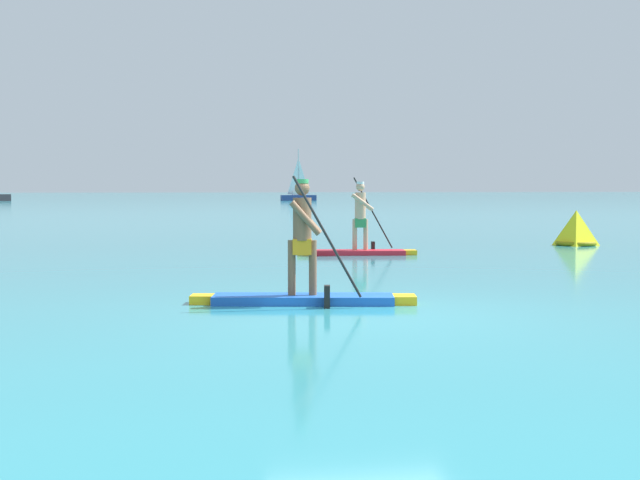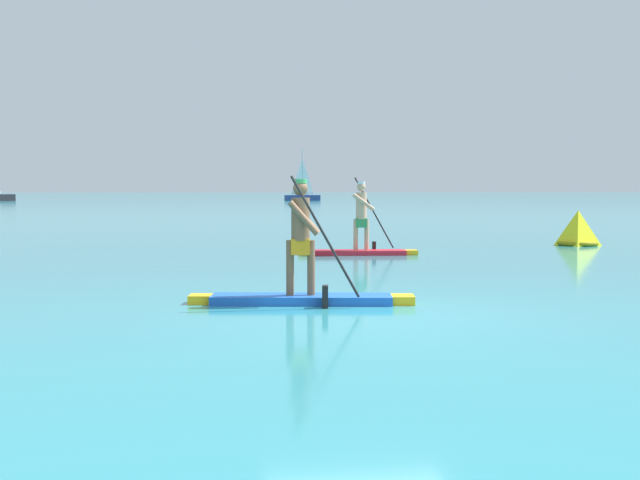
# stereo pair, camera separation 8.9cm
# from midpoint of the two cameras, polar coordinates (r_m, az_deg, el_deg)

# --- Properties ---
(ground) EXTENTS (440.00, 440.00, 0.00)m
(ground) POSITION_cam_midpoint_polar(r_m,az_deg,el_deg) (11.09, 3.13, -5.00)
(ground) COLOR teal
(paddleboarder_mid_center) EXTENTS (3.18, 1.09, 1.81)m
(paddleboarder_mid_center) POSITION_cam_midpoint_polar(r_m,az_deg,el_deg) (12.17, -1.25, -2.52)
(paddleboarder_mid_center) COLOR blue
(paddleboarder_mid_center) RESTS_ON ground
(paddleboarder_far_right) EXTENTS (2.89, 0.86, 1.90)m
(paddleboarder_far_right) POSITION_cam_midpoint_polar(r_m,az_deg,el_deg) (20.87, 2.45, 0.14)
(paddleboarder_far_right) COLOR red
(paddleboarder_far_right) RESTS_ON ground
(race_marker_buoy) EXTENTS (1.23, 1.23, 0.98)m
(race_marker_buoy) POSITION_cam_midpoint_polar(r_m,az_deg,el_deg) (25.24, 16.37, 0.63)
(race_marker_buoy) COLOR yellow
(race_marker_buoy) RESTS_ON ground
(sailboat_right_horizon) EXTENTS (4.08, 1.20, 5.91)m
(sailboat_right_horizon) POSITION_cam_midpoint_polar(r_m,az_deg,el_deg) (99.65, -1.45, 3.10)
(sailboat_right_horizon) COLOR navy
(sailboat_right_horizon) RESTS_ON ground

